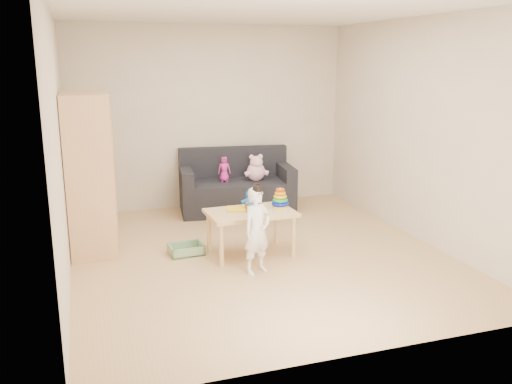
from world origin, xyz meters
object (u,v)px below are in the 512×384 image
object	(u,v)px
sofa	(237,196)
toddler	(257,232)
play_table	(251,233)
wardrobe	(89,173)

from	to	relation	value
sofa	toddler	bearing A→B (deg)	-94.39
play_table	wardrobe	bearing A→B (deg)	155.32
sofa	toddler	size ratio (longest dim) A/B	1.83
wardrobe	play_table	xyz separation A→B (m)	(1.66, -0.76, -0.63)
wardrobe	play_table	distance (m)	1.93
play_table	sofa	bearing A→B (deg)	78.84
sofa	toddler	xyz separation A→B (m)	(-0.44, -2.28, 0.21)
wardrobe	sofa	distance (m)	2.33
wardrobe	sofa	world-z (taller)	wardrobe
play_table	toddler	world-z (taller)	toddler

